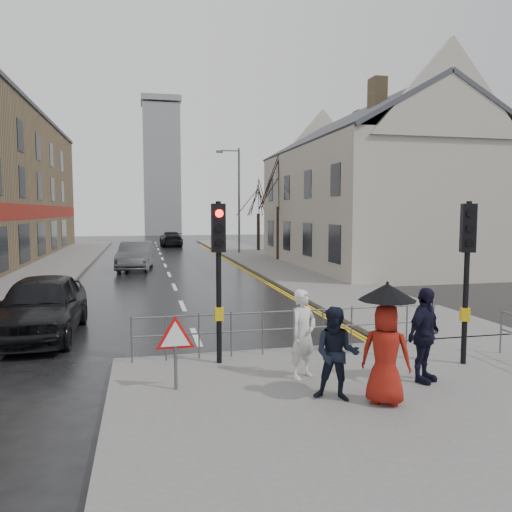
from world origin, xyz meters
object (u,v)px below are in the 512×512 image
pedestrian_b (337,354)px  car_parked (41,306)px  pedestrian_a (303,334)px  pedestrian_with_umbrella (386,338)px  car_mid (136,256)px  pedestrian_d (424,335)px

pedestrian_b → car_parked: 8.58m
car_parked → pedestrian_a: bearing=-40.8°
pedestrian_with_umbrella → car_mid: (-4.28, 21.83, -0.46)m
pedestrian_with_umbrella → car_parked: (-6.55, 6.63, -0.42)m
pedestrian_d → car_mid: bearing=72.9°
car_mid → pedestrian_b: bearing=-74.3°
pedestrian_b → pedestrian_with_umbrella: (0.74, -0.32, 0.31)m
pedestrian_a → car_mid: size_ratio=0.35×
pedestrian_a → pedestrian_with_umbrella: size_ratio=0.85×
car_parked → pedestrian_d: bearing=-35.6°
pedestrian_a → pedestrian_d: 2.25m
pedestrian_b → car_parked: pedestrian_b is taller
pedestrian_a → pedestrian_d: pedestrian_d is taller
pedestrian_with_umbrella → car_mid: 22.25m
pedestrian_d → car_parked: 9.70m
car_mid → car_parked: bearing=-92.1°
pedestrian_a → pedestrian_d: size_ratio=0.96×
pedestrian_d → car_mid: 21.72m
pedestrian_d → car_parked: bearing=111.4°
pedestrian_a → pedestrian_with_umbrella: 1.82m
pedestrian_d → pedestrian_b: bearing=162.5°
pedestrian_a → car_mid: pedestrian_a is taller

